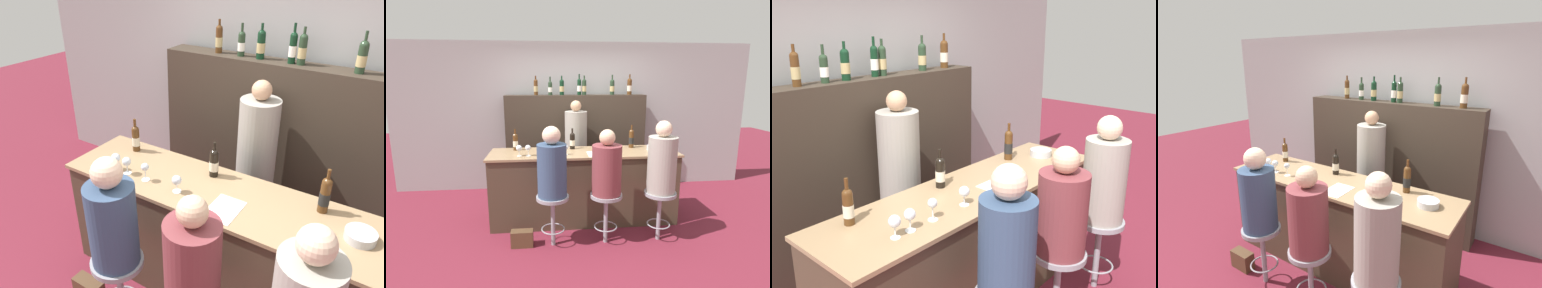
# 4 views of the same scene
# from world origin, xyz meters

# --- Properties ---
(wall_back) EXTENTS (6.40, 0.05, 2.60)m
(wall_back) POSITION_xyz_m (0.00, 1.72, 1.30)
(wall_back) COLOR #9E9E9E
(wall_back) RESTS_ON ground_plane
(bar_counter) EXTENTS (2.56, 0.68, 0.99)m
(bar_counter) POSITION_xyz_m (0.00, 0.32, 0.50)
(bar_counter) COLOR #473828
(bar_counter) RESTS_ON ground_plane
(back_bar_cabinet) EXTENTS (2.40, 0.28, 1.70)m
(back_bar_cabinet) POSITION_xyz_m (0.00, 1.50, 0.85)
(back_bar_cabinet) COLOR #382D23
(back_bar_cabinet) RESTS_ON ground_plane
(wine_bottle_counter_0) EXTENTS (0.07, 0.07, 0.30)m
(wine_bottle_counter_0) POSITION_xyz_m (-0.94, 0.51, 1.11)
(wine_bottle_counter_0) COLOR #4C2D14
(wine_bottle_counter_0) RESTS_ON bar_counter
(wine_bottle_counter_1) EXTENTS (0.07, 0.07, 0.30)m
(wine_bottle_counter_1) POSITION_xyz_m (-0.14, 0.51, 1.11)
(wine_bottle_counter_1) COLOR black
(wine_bottle_counter_1) RESTS_ON bar_counter
(wine_bottle_counter_2) EXTENTS (0.07, 0.07, 0.33)m
(wine_bottle_counter_2) POSITION_xyz_m (0.71, 0.51, 1.13)
(wine_bottle_counter_2) COLOR #4C2D14
(wine_bottle_counter_2) RESTS_ON bar_counter
(wine_bottle_backbar_0) EXTENTS (0.07, 0.07, 0.32)m
(wine_bottle_backbar_0) POSITION_xyz_m (-0.67, 1.50, 1.84)
(wine_bottle_backbar_0) COLOR #4C2D14
(wine_bottle_backbar_0) RESTS_ON back_bar_cabinet
(wine_bottle_backbar_1) EXTENTS (0.07, 0.07, 0.30)m
(wine_bottle_backbar_1) POSITION_xyz_m (-0.44, 1.50, 1.82)
(wine_bottle_backbar_1) COLOR #233823
(wine_bottle_backbar_1) RESTS_ON back_bar_cabinet
(wine_bottle_backbar_2) EXTENTS (0.08, 0.08, 0.32)m
(wine_bottle_backbar_2) POSITION_xyz_m (-0.24, 1.50, 1.84)
(wine_bottle_backbar_2) COLOR black
(wine_bottle_backbar_2) RESTS_ON back_bar_cabinet
(wine_bottle_backbar_3) EXTENTS (0.07, 0.07, 0.35)m
(wine_bottle_backbar_3) POSITION_xyz_m (0.06, 1.50, 1.84)
(wine_bottle_backbar_3) COLOR black
(wine_bottle_backbar_3) RESTS_ON back_bar_cabinet
(wine_bottle_backbar_4) EXTENTS (0.07, 0.07, 0.32)m
(wine_bottle_backbar_4) POSITION_xyz_m (0.14, 1.50, 1.84)
(wine_bottle_backbar_4) COLOR #233823
(wine_bottle_backbar_4) RESTS_ON back_bar_cabinet
(wine_bottle_backbar_5) EXTENTS (0.08, 0.08, 0.34)m
(wine_bottle_backbar_5) POSITION_xyz_m (0.63, 1.50, 1.84)
(wine_bottle_backbar_5) COLOR #233823
(wine_bottle_backbar_5) RESTS_ON back_bar_cabinet
(wine_glass_0) EXTENTS (0.08, 0.08, 0.15)m
(wine_glass_0) POSITION_xyz_m (-0.86, 0.16, 1.09)
(wine_glass_0) COLOR silver
(wine_glass_0) RESTS_ON bar_counter
(wine_glass_1) EXTENTS (0.07, 0.07, 0.14)m
(wine_glass_1) POSITION_xyz_m (-0.75, 0.16, 1.09)
(wine_glass_1) COLOR silver
(wine_glass_1) RESTS_ON bar_counter
(wine_glass_2) EXTENTS (0.07, 0.07, 0.15)m
(wine_glass_2) POSITION_xyz_m (-0.56, 0.16, 1.10)
(wine_glass_2) COLOR silver
(wine_glass_2) RESTS_ON bar_counter
(wine_glass_3) EXTENTS (0.07, 0.07, 0.14)m
(wine_glass_3) POSITION_xyz_m (-0.26, 0.16, 1.09)
(wine_glass_3) COLOR silver
(wine_glass_3) RESTS_ON bar_counter
(metal_bowl) EXTENTS (0.19, 0.19, 0.06)m
(metal_bowl) POSITION_xyz_m (0.99, 0.34, 1.02)
(metal_bowl) COLOR #B7B7BC
(metal_bowl) RESTS_ON bar_counter
(tasting_menu) EXTENTS (0.21, 0.30, 0.00)m
(tasting_menu) POSITION_xyz_m (0.14, 0.16, 0.99)
(tasting_menu) COLOR white
(tasting_menu) RESTS_ON bar_counter
(bar_stool_left) EXTENTS (0.38, 0.38, 0.63)m
(bar_stool_left) POSITION_xyz_m (-0.45, -0.33, 0.49)
(bar_stool_left) COLOR gray
(bar_stool_left) RESTS_ON ground_plane
(guest_seated_left) EXTENTS (0.34, 0.34, 0.83)m
(guest_seated_left) POSITION_xyz_m (-0.45, -0.33, 0.98)
(guest_seated_left) COLOR #334766
(guest_seated_left) RESTS_ON bar_stool_left
(guest_seated_middle) EXTENTS (0.35, 0.35, 0.78)m
(guest_seated_middle) POSITION_xyz_m (0.19, -0.33, 0.96)
(guest_seated_middle) COLOR brown
(guest_seated_middle) RESTS_ON bar_stool_middle
(bartender) EXTENTS (0.36, 0.36, 1.64)m
(bartender) POSITION_xyz_m (-0.04, 1.11, 0.75)
(bartender) COLOR gray
(bartender) RESTS_ON ground_plane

